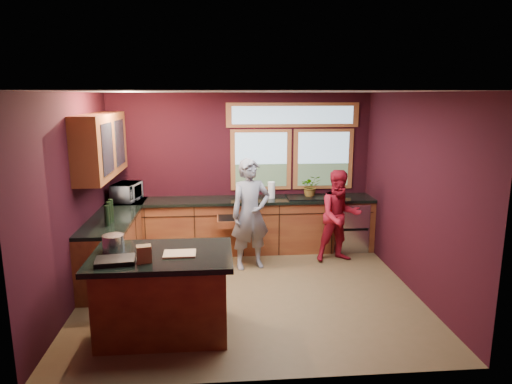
{
  "coord_description": "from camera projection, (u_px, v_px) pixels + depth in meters",
  "views": [
    {
      "loc": [
        -0.4,
        -5.85,
        2.67
      ],
      "look_at": [
        0.13,
        0.4,
        1.32
      ],
      "focal_mm": 32.0,
      "sensor_mm": 36.0,
      "label": 1
    }
  ],
  "objects": [
    {
      "name": "room_shell",
      "position": [
        203.0,
        160.0,
        6.18
      ],
      "size": [
        4.52,
        4.02,
        2.71
      ],
      "color": "black",
      "rests_on": "ground"
    },
    {
      "name": "person_red",
      "position": [
        340.0,
        216.0,
        7.33
      ],
      "size": [
        0.8,
        0.67,
        1.5
      ],
      "primitive_type": "imported",
      "rotation": [
        0.0,
        0.0,
        0.14
      ],
      "color": "maroon",
      "rests_on": "floor"
    },
    {
      "name": "island",
      "position": [
        164.0,
        293.0,
        5.13
      ],
      "size": [
        1.55,
        1.05,
        0.95
      ],
      "color": "#561F14",
      "rests_on": "floor"
    },
    {
      "name": "potted_plant",
      "position": [
        311.0,
        186.0,
        7.86
      ],
      "size": [
        0.34,
        0.29,
        0.38
      ],
      "primitive_type": "imported",
      "color": "#999999",
      "rests_on": "back_counter"
    },
    {
      "name": "microwave",
      "position": [
        127.0,
        192.0,
        7.56
      ],
      "size": [
        0.47,
        0.6,
        0.3
      ],
      "primitive_type": "imported",
      "rotation": [
        0.0,
        0.0,
        1.36
      ],
      "color": "#999999",
      "rests_on": "left_counter"
    },
    {
      "name": "cutting_board",
      "position": [
        180.0,
        254.0,
        5.0
      ],
      "size": [
        0.35,
        0.25,
        0.02
      ],
      "primitive_type": "cube",
      "rotation": [
        0.0,
        0.0,
        0.01
      ],
      "color": "tan",
      "rests_on": "island"
    },
    {
      "name": "left_counter",
      "position": [
        116.0,
        244.0,
        6.86
      ],
      "size": [
        0.64,
        2.3,
        0.93
      ],
      "color": "#561F14",
      "rests_on": "floor"
    },
    {
      "name": "black_tray",
      "position": [
        115.0,
        261.0,
        4.75
      ],
      "size": [
        0.43,
        0.33,
        0.05
      ],
      "primitive_type": "cube",
      "rotation": [
        0.0,
        0.0,
        0.13
      ],
      "color": "black",
      "rests_on": "island"
    },
    {
      "name": "paper_bag",
      "position": [
        144.0,
        254.0,
        4.76
      ],
      "size": [
        0.17,
        0.15,
        0.18
      ],
      "primitive_type": "cube",
      "rotation": [
        0.0,
        0.0,
        0.22
      ],
      "color": "brown",
      "rests_on": "island"
    },
    {
      "name": "floor",
      "position": [
        249.0,
        292.0,
        6.29
      ],
      "size": [
        4.5,
        4.5,
        0.0
      ],
      "primitive_type": "plane",
      "color": "brown",
      "rests_on": "ground"
    },
    {
      "name": "person_grey",
      "position": [
        250.0,
        214.0,
        7.01
      ],
      "size": [
        0.72,
        0.57,
        1.72
      ],
      "primitive_type": "imported",
      "rotation": [
        0.0,
        0.0,
        0.27
      ],
      "color": "slate",
      "rests_on": "floor"
    },
    {
      "name": "back_counter",
      "position": [
        254.0,
        225.0,
        7.86
      ],
      "size": [
        4.5,
        0.64,
        0.93
      ],
      "color": "#561F14",
      "rests_on": "floor"
    },
    {
      "name": "paper_towel",
      "position": [
        271.0,
        190.0,
        7.76
      ],
      "size": [
        0.12,
        0.12,
        0.28
      ],
      "primitive_type": "cylinder",
      "color": "white",
      "rests_on": "back_counter"
    },
    {
      "name": "stock_pot",
      "position": [
        113.0,
        243.0,
        5.12
      ],
      "size": [
        0.24,
        0.24,
        0.18
      ],
      "primitive_type": "cylinder",
      "color": "silver",
      "rests_on": "island"
    }
  ]
}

